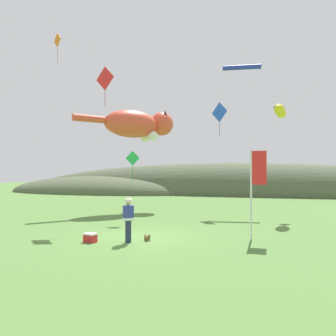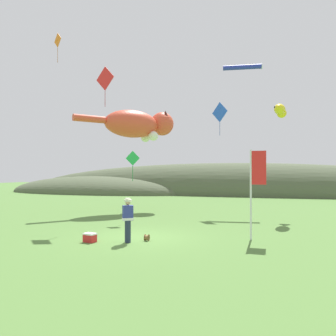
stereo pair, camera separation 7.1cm
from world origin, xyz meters
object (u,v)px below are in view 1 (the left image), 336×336
Objects in this scene: kite_spool at (147,238)px; kite_fish_windsock at (280,110)px; kite_giant_cat at (138,125)px; festival_banner_pole at (255,181)px; kite_diamond_red at (105,79)px; kite_tube_streamer at (242,67)px; kite_diamond_green at (133,159)px; kite_diamond_blue at (219,112)px; picnic_cooler at (90,238)px; kite_diamond_orange at (57,40)px; festival_attendant at (128,219)px.

kite_fish_windsock is at bearing 59.90° from kite_spool.
festival_banner_pole is at bearing -44.28° from kite_giant_cat.
kite_diamond_red reaches higher than festival_banner_pole.
kite_diamond_green is at bearing -123.50° from kite_tube_streamer.
kite_diamond_blue is at bearing 48.40° from kite_diamond_red.
festival_banner_pole is 12.89m from kite_giant_cat.
kite_giant_cat is at bearing 95.57° from kite_diamond_red.
picnic_cooler is 7.13m from festival_banner_pole.
kite_fish_windsock is (9.99, -0.77, 0.38)m from kite_giant_cat.
kite_tube_streamer reaches higher than kite_diamond_green.
kite_diamond_orange reaches higher than kite_fish_windsock.
festival_banner_pole is 14.46m from kite_tube_streamer.
kite_tube_streamer is 11.92m from kite_diamond_red.
picnic_cooler is 0.31× the size of kite_diamond_orange.
festival_banner_pole is 1.64× the size of kite_diamond_blue.
kite_giant_cat is 2.80× the size of kite_diamond_blue.
kite_tube_streamer is (3.42, 13.67, 9.93)m from festival_attendant.
kite_tube_streamer is (4.91, 14.06, 10.71)m from picnic_cooler.
kite_diamond_green is 4.72m from kite_diamond_red.
kite_diamond_blue reaches higher than kite_diamond_green.
kite_giant_cat is 3.64× the size of kite_diamond_orange.
kite_giant_cat reaches higher than kite_diamond_green.
kite_fish_windsock is (5.41, 9.33, 6.60)m from kite_spool.
kite_tube_streamer is 1.70× the size of kite_diamond_green.
festival_attendant is 0.28× the size of kite_giant_cat.
kite_diamond_red is 8.31m from kite_diamond_blue.
kite_diamond_blue is at bearing 78.54° from festival_attendant.
kite_diamond_blue is at bearing 35.98° from kite_diamond_orange.
picnic_cooler is 0.18× the size of kite_tube_streamer.
festival_attendant is 12.54m from kite_giant_cat.
kite_tube_streamer is at bearing 43.77° from kite_diamond_orange.
picnic_cooler is at bearing -159.14° from festival_banner_pole.
kite_tube_streamer is at bearing 68.04° from kite_diamond_blue.
picnic_cooler is 13.25m from kite_diamond_blue.
kite_diamond_red is 0.99× the size of kite_diamond_blue.
kite_tube_streamer is 1.69× the size of kite_diamond_orange.
kite_diamond_orange reaches higher than kite_spool.
picnic_cooler is 0.23× the size of kite_fish_windsock.
kite_diamond_green is (-5.54, -8.37, -7.31)m from kite_tube_streamer.
festival_banner_pole is (4.83, 2.02, 1.50)m from festival_attendant.
kite_spool is 9.61m from kite_diamond_red.
picnic_cooler is 0.31× the size of kite_diamond_green.
kite_diamond_red is at bearing 0.90° from kite_diamond_orange.
kite_diamond_blue is 1.30× the size of kite_diamond_orange.
kite_diamond_orange is at bearing -155.82° from kite_fish_windsock.
festival_attendant reaches higher than picnic_cooler.
kite_diamond_orange reaches higher than kite_diamond_blue.
festival_banner_pole reaches higher than picnic_cooler.
kite_fish_windsock is at bearing 29.05° from kite_diamond_green.
picnic_cooler is 14.28m from kite_fish_windsock.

